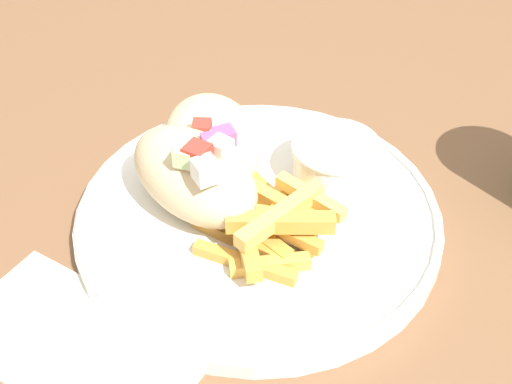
{
  "coord_description": "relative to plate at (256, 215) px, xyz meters",
  "views": [
    {
      "loc": [
        0.3,
        -0.29,
        1.11
      ],
      "look_at": [
        -0.0,
        -0.01,
        0.74
      ],
      "focal_mm": 50.0,
      "sensor_mm": 36.0,
      "label": 1
    }
  ],
  "objects": [
    {
      "name": "pita_sandwich_far",
      "position": [
        -0.07,
        0.01,
        0.03
      ],
      "size": [
        0.15,
        0.14,
        0.06
      ],
      "rotation": [
        0.0,
        0.0,
        -0.58
      ],
      "color": "beige",
      "rests_on": "plate"
    },
    {
      "name": "napkin",
      "position": [
        0.01,
        -0.17,
        -0.01
      ],
      "size": [
        0.19,
        0.14,
        0.0
      ],
      "rotation": [
        0.0,
        0.0,
        0.25
      ],
      "color": "silver",
      "rests_on": "table"
    },
    {
      "name": "table",
      "position": [
        0.0,
        0.01,
        -0.09
      ],
      "size": [
        1.1,
        1.1,
        0.7
      ],
      "color": "brown",
      "rests_on": "ground_plane"
    },
    {
      "name": "plate",
      "position": [
        0.0,
        0.0,
        0.0
      ],
      "size": [
        0.29,
        0.29,
        0.02
      ],
      "color": "white",
      "rests_on": "table"
    },
    {
      "name": "sauce_ramekin",
      "position": [
        0.02,
        0.08,
        0.02
      ],
      "size": [
        0.07,
        0.07,
        0.04
      ],
      "color": "white",
      "rests_on": "plate"
    },
    {
      "name": "pita_sandwich_near",
      "position": [
        -0.04,
        -0.03,
        0.04
      ],
      "size": [
        0.12,
        0.07,
        0.08
      ],
      "rotation": [
        0.0,
        0.0,
        0.01
      ],
      "color": "beige",
      "rests_on": "plate"
    },
    {
      "name": "fries_pile",
      "position": [
        0.03,
        -0.01,
        0.02
      ],
      "size": [
        0.11,
        0.12,
        0.04
      ],
      "color": "gold",
      "rests_on": "plate"
    }
  ]
}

